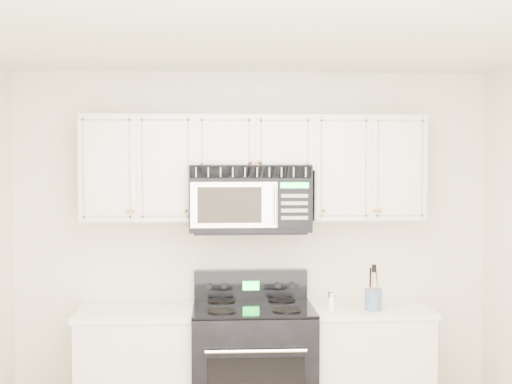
{
  "coord_description": "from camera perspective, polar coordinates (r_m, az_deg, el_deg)",
  "views": [
    {
      "loc": [
        -0.28,
        -3.52,
        1.94
      ],
      "look_at": [
        0.0,
        1.3,
        1.73
      ],
      "focal_mm": 50.0,
      "sensor_mm": 36.0,
      "label": 1
    }
  ],
  "objects": [
    {
      "name": "microwave",
      "position": [
        5.06,
        -0.52,
        -0.45
      ],
      "size": [
        0.85,
        0.47,
        0.47
      ],
      "color": "black",
      "rests_on": "ground"
    },
    {
      "name": "utensil_crock",
      "position": [
        5.01,
        9.36,
        -8.41
      ],
      "size": [
        0.12,
        0.12,
        0.31
      ],
      "color": "slate",
      "rests_on": "base_cabinet_right"
    },
    {
      "name": "room",
      "position": [
        3.59,
        1.2,
        -7.85
      ],
      "size": [
        3.51,
        3.51,
        2.61
      ],
      "color": "#9D7C55",
      "rests_on": "ground"
    },
    {
      "name": "upper_cabinets",
      "position": [
        5.11,
        -0.18,
        2.37
      ],
      "size": [
        2.44,
        0.37,
        0.75
      ],
      "color": "silver",
      "rests_on": "ground"
    },
    {
      "name": "base_cabinet_left",
      "position": [
        5.21,
        -9.2,
        -14.48
      ],
      "size": [
        0.86,
        0.65,
        0.92
      ],
      "color": "silver",
      "rests_on": "ground"
    },
    {
      "name": "shaker_pepper",
      "position": [
        5.14,
        6.01,
        -8.45
      ],
      "size": [
        0.04,
        0.04,
        0.1
      ],
      "color": "white",
      "rests_on": "base_cabinet_right"
    },
    {
      "name": "range",
      "position": [
        5.14,
        -0.25,
        -14.02
      ],
      "size": [
        0.83,
        0.76,
        1.14
      ],
      "color": "black",
      "rests_on": "ground"
    },
    {
      "name": "shaker_salt",
      "position": [
        4.97,
        6.07,
        -8.75
      ],
      "size": [
        0.05,
        0.05,
        0.11
      ],
      "color": "white",
      "rests_on": "base_cabinet_right"
    },
    {
      "name": "base_cabinet_right",
      "position": [
        5.3,
        8.86,
        -14.2
      ],
      "size": [
        0.86,
        0.65,
        0.92
      ],
      "color": "silver",
      "rests_on": "ground"
    }
  ]
}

